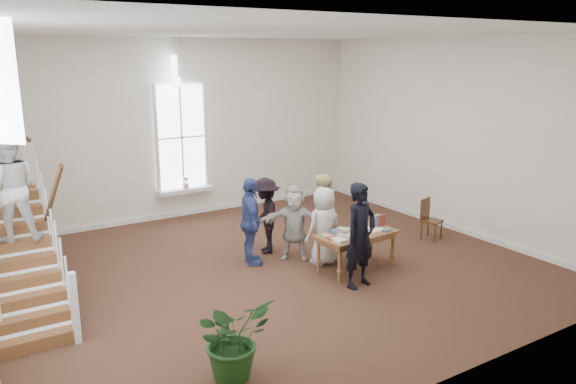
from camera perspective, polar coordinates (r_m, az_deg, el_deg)
ground at (r=11.11m, az=-1.68°, el=-7.85°), size 10.00×10.00×0.00m
room_shell at (r=14.76m, az=-10.40°, el=-0.90°), size 10.49×10.00×10.00m
staircase at (r=10.00m, az=-26.08°, el=-2.02°), size 1.10×4.10×2.92m
library_table at (r=10.95m, az=6.95°, el=-4.56°), size 1.67×0.93×0.82m
police_officer at (r=10.12m, az=7.37°, el=-4.40°), size 0.77×0.57×1.92m
elderly_woman at (r=11.17m, az=3.66°, el=-3.47°), size 0.79×0.54×1.58m
person_yellow at (r=11.70m, az=3.43°, el=-2.28°), size 1.05×0.98×1.72m
woman_cluster_a at (r=11.11m, az=-3.81°, el=-3.04°), size 0.72×1.12×1.77m
woman_cluster_b at (r=11.79m, az=-2.29°, el=-2.41°), size 0.94×1.19×1.61m
woman_cluster_c at (r=11.42m, az=0.66°, el=-3.12°), size 1.43×1.22×1.55m
floor_plant at (r=7.51m, az=-5.61°, el=-14.57°), size 1.12×1.01×1.10m
side_chair at (r=13.11m, az=14.12°, el=-2.46°), size 0.51×0.51×0.94m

